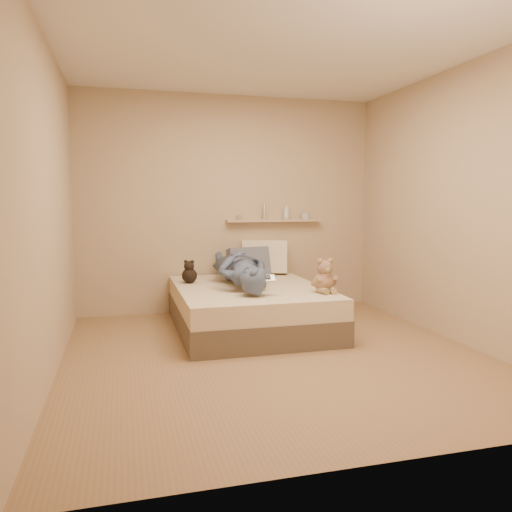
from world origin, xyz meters
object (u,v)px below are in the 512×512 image
object	(u,v)px
game_console	(265,278)
pillow_grey	(249,262)
pillow_cream	(265,258)
wall_shelf	(274,221)
dark_plush	(189,273)
bed	(249,308)
person	(240,268)
teddy_bear	(325,278)

from	to	relation	value
game_console	pillow_grey	size ratio (longest dim) A/B	0.38
pillow_cream	wall_shelf	distance (m)	0.48
pillow_grey	wall_shelf	xyz separation A→B (m)	(0.38, 0.22, 0.48)
dark_plush	wall_shelf	world-z (taller)	wall_shelf
bed	pillow_grey	bearing A→B (deg)	76.21
dark_plush	pillow_grey	world-z (taller)	pillow_grey
bed	game_console	world-z (taller)	game_console
dark_plush	person	world-z (taller)	person
game_console	pillow_grey	distance (m)	1.25
teddy_bear	dark_plush	distance (m)	1.50
game_console	dark_plush	bearing A→B (deg)	123.01
game_console	teddy_bear	xyz separation A→B (m)	(0.61, 0.02, -0.03)
pillow_cream	wall_shelf	bearing A→B (deg)	28.80
dark_plush	pillow_grey	xyz separation A→B (m)	(0.75, 0.32, 0.06)
dark_plush	person	size ratio (longest dim) A/B	0.17
bed	pillow_cream	bearing A→B (deg)	63.92
pillow_grey	wall_shelf	bearing A→B (deg)	29.91
bed	dark_plush	bearing A→B (deg)	147.45
person	wall_shelf	distance (m)	1.13
game_console	pillow_grey	xyz separation A→B (m)	(0.15, 1.24, 0.00)
teddy_bear	wall_shelf	world-z (taller)	wall_shelf
pillow_grey	person	bearing A→B (deg)	-112.18
bed	wall_shelf	distance (m)	1.38
game_console	teddy_bear	distance (m)	0.61
game_console	dark_plush	world-z (taller)	dark_plush
dark_plush	teddy_bear	bearing A→B (deg)	-36.51
pillow_grey	dark_plush	bearing A→B (deg)	-156.69
dark_plush	wall_shelf	xyz separation A→B (m)	(1.13, 0.54, 0.54)
dark_plush	wall_shelf	size ratio (longest dim) A/B	0.21
game_console	pillow_grey	world-z (taller)	pillow_grey
dark_plush	person	xyz separation A→B (m)	(0.50, -0.27, 0.07)
bed	teddy_bear	bearing A→B (deg)	-39.82
teddy_bear	pillow_cream	size ratio (longest dim) A/B	0.62
game_console	dark_plush	distance (m)	1.09
bed	pillow_cream	world-z (taller)	pillow_cream
wall_shelf	dark_plush	bearing A→B (deg)	-154.38
dark_plush	pillow_cream	xyz separation A→B (m)	(0.98, 0.46, 0.09)
bed	pillow_cream	distance (m)	1.02
pillow_cream	game_console	bearing A→B (deg)	-105.77
pillow_cream	pillow_grey	bearing A→B (deg)	-149.42
bed	wall_shelf	bearing A→B (deg)	58.82
game_console	person	bearing A→B (deg)	98.02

